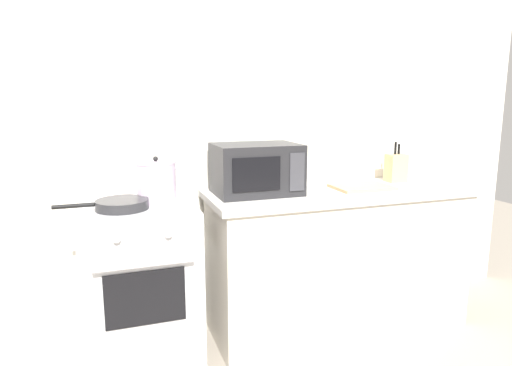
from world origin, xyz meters
TOP-DOWN VIEW (x-y plane):
  - back_wall at (0.30, 0.97)m, footprint 4.40×0.10m
  - lower_cabinet_right at (0.90, 0.62)m, footprint 1.64×0.56m
  - countertop_right at (0.90, 0.62)m, footprint 1.70×0.60m
  - stove at (-0.35, 0.60)m, footprint 0.60×0.64m
  - stock_pot at (-0.23, 0.66)m, footprint 0.31×0.22m
  - frying_pan at (-0.43, 0.54)m, footprint 0.47×0.27m
  - microwave at (0.36, 0.68)m, footprint 0.50×0.37m
  - cutting_board at (1.04, 0.60)m, footprint 0.36×0.26m
  - knife_block at (1.39, 0.74)m, footprint 0.13×0.10m

SIDE VIEW (x-z plane):
  - lower_cabinet_right at x=0.90m, z-range 0.00..0.88m
  - stove at x=-0.35m, z-range 0.00..0.92m
  - countertop_right at x=0.90m, z-range 0.88..0.92m
  - cutting_board at x=1.04m, z-range 0.92..0.94m
  - frying_pan at x=-0.43m, z-range 0.92..0.97m
  - knife_block at x=1.39m, z-range 0.88..1.15m
  - stock_pot at x=-0.23m, z-range 0.91..1.16m
  - microwave at x=0.36m, z-range 0.92..1.22m
  - back_wall at x=0.30m, z-range 0.00..2.50m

